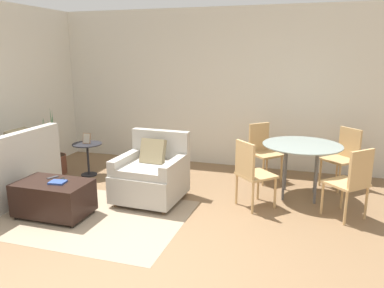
{
  "coord_description": "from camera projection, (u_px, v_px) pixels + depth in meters",
  "views": [
    {
      "loc": [
        1.6,
        -3.06,
        1.99
      ],
      "look_at": [
        0.09,
        1.79,
        0.75
      ],
      "focal_mm": 35.0,
      "sensor_mm": 36.0,
      "label": 1
    }
  ],
  "objects": [
    {
      "name": "tv_remote_secondary",
      "position": [
        53.0,
        177.0,
        4.75
      ],
      "size": [
        0.1,
        0.15,
        0.01
      ],
      "color": "#333338",
      "rests_on": "ottoman"
    },
    {
      "name": "dining_chair_far_left",
      "position": [
        262.0,
        148.0,
        5.96
      ],
      "size": [
        0.59,
        0.59,
        0.9
      ],
      "color": "tan",
      "rests_on": "ground_plane"
    },
    {
      "name": "potted_plant",
      "position": [
        53.0,
        160.0,
        6.3
      ],
      "size": [
        0.43,
        0.43,
        1.13
      ],
      "color": "brown",
      "rests_on": "ground_plane"
    },
    {
      "name": "ground_plane",
      "position": [
        131.0,
        256.0,
        3.77
      ],
      "size": [
        20.0,
        20.0,
        0.0
      ],
      "primitive_type": "plane",
      "color": "brown"
    },
    {
      "name": "picture_frame",
      "position": [
        87.0,
        138.0,
        6.11
      ],
      "size": [
        0.14,
        0.07,
        0.18
      ],
      "color": "#8C6647",
      "rests_on": "side_table"
    },
    {
      "name": "side_table",
      "position": [
        88.0,
        153.0,
        6.17
      ],
      "size": [
        0.48,
        0.48,
        0.54
      ],
      "color": "black",
      "rests_on": "ground_plane"
    },
    {
      "name": "area_rug",
      "position": [
        93.0,
        217.0,
        4.67
      ],
      "size": [
        2.29,
        1.71,
        0.01
      ],
      "color": "gray",
      "rests_on": "ground_plane"
    },
    {
      "name": "armchair",
      "position": [
        151.0,
        175.0,
        5.14
      ],
      "size": [
        0.89,
        0.9,
        0.92
      ],
      "color": "#B2ADA3",
      "rests_on": "ground_plane"
    },
    {
      "name": "ottoman",
      "position": [
        54.0,
        197.0,
        4.65
      ],
      "size": [
        0.89,
        0.55,
        0.44
      ],
      "color": "black",
      "rests_on": "ground_plane"
    },
    {
      "name": "dining_chair_near_right",
      "position": [
        352.0,
        179.0,
        4.48
      ],
      "size": [
        0.59,
        0.59,
        0.9
      ],
      "color": "tan",
      "rests_on": "ground_plane"
    },
    {
      "name": "tv_remote_primary",
      "position": [
        63.0,
        180.0,
        4.67
      ],
      "size": [
        0.13,
        0.13,
        0.01
      ],
      "color": "black",
      "rests_on": "ottoman"
    },
    {
      "name": "dining_table",
      "position": [
        302.0,
        151.0,
        5.18
      ],
      "size": [
        1.08,
        1.08,
        0.76
      ],
      "color": "#8C9E99",
      "rests_on": "ground_plane"
    },
    {
      "name": "dining_chair_near_left",
      "position": [
        251.0,
        170.0,
        4.83
      ],
      "size": [
        0.59,
        0.59,
        0.9
      ],
      "color": "tan",
      "rests_on": "ground_plane"
    },
    {
      "name": "dining_chair_far_right",
      "position": [
        344.0,
        154.0,
        5.61
      ],
      "size": [
        0.59,
        0.59,
        0.9
      ],
      "color": "tan",
      "rests_on": "ground_plane"
    },
    {
      "name": "wall_back",
      "position": [
        214.0,
        89.0,
        6.62
      ],
      "size": [
        12.0,
        0.06,
        2.75
      ],
      "color": "beige",
      "rests_on": "ground_plane"
    },
    {
      "name": "book_stack",
      "position": [
        58.0,
        182.0,
        4.56
      ],
      "size": [
        0.21,
        0.18,
        0.02
      ],
      "color": "#2D478C",
      "rests_on": "ottoman"
    }
  ]
}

